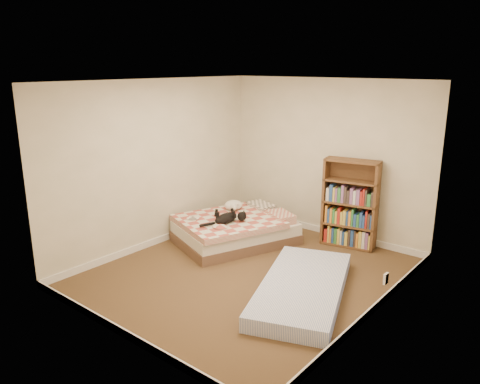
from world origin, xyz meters
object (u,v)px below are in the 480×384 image
Objects in this scene: floor_mattress at (302,288)px; white_dog at (233,205)px; bed at (237,229)px; bookshelf at (350,214)px; black_cat at (228,217)px.

floor_mattress is 2.32m from white_dog.
bed is 1.51× the size of bookshelf.
floor_mattress is at bearing -29.02° from white_dog.
black_cat is at bearing -57.40° from bed.
black_cat is (-1.36, -1.27, -0.02)m from bookshelf.
floor_mattress is at bearing -90.92° from bookshelf.
floor_mattress is (1.73, -0.85, -0.12)m from bed.
black_cat is at bearing 140.46° from floor_mattress.
bookshelf is at bearing 55.69° from bed.
floor_mattress is 2.76× the size of black_cat.
white_dog reaches higher than floor_mattress.
bed is 1.93m from floor_mattress.
white_dog is (-0.28, 0.25, 0.28)m from bed.
bed is at bearing -42.48° from white_dog.
white_dog is (-2.01, 1.09, 0.40)m from floor_mattress.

